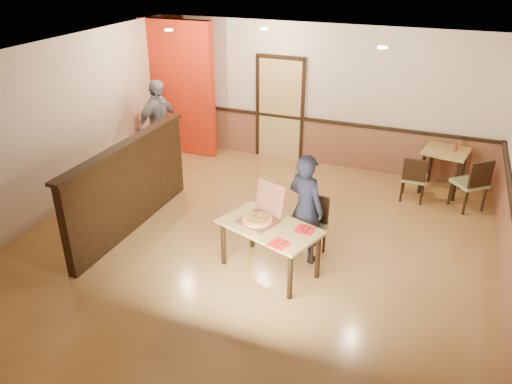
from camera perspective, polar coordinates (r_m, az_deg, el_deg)
floor at (r=7.65m, az=-0.27°, el=-6.03°), size 7.00×7.00×0.00m
ceiling at (r=6.58m, az=-0.32°, el=15.00°), size 7.00×7.00×0.00m
wall_back at (r=10.15m, az=7.22°, el=10.79°), size 7.00×0.00×7.00m
wall_left at (r=8.83m, az=-22.02°, el=6.66°), size 0.00×7.00×7.00m
wainscot_back at (r=10.42m, az=6.88°, el=5.71°), size 7.00×0.04×0.90m
chair_rail_back at (r=10.24m, az=7.00°, el=8.13°), size 7.00×0.06×0.06m
wainscot_right at (r=7.09m, az=27.01°, el=-7.86°), size 0.04×7.00×0.90m
back_door at (r=10.43m, az=2.76°, el=9.39°), size 0.90×0.06×2.10m
booth_partition at (r=8.01m, az=-14.22°, el=0.72°), size 0.20×3.10×1.44m
red_accent_panel at (r=10.78m, az=-8.86°, el=11.60°), size 1.60×0.20×2.78m
spot_a at (r=9.19m, az=-9.94°, el=17.79°), size 0.14×0.14×0.02m
spot_b at (r=9.17m, az=0.93°, el=18.13°), size 0.14×0.14×0.02m
spot_c at (r=7.67m, az=14.27°, el=15.72°), size 0.14×0.14×0.02m
main_table at (r=6.76m, az=1.59°, el=-4.65°), size 1.53×1.18×0.72m
diner_chair at (r=7.26m, az=6.21°, el=-3.56°), size 0.53×0.53×0.90m
side_chair_left at (r=9.15m, az=17.62°, el=1.64°), size 0.42×0.42×0.84m
side_chair_right at (r=9.14m, az=23.53°, el=1.02°), size 0.66×0.66×0.95m
side_table at (r=9.64m, az=20.76°, el=3.49°), size 0.87×0.87×0.80m
diner at (r=7.01m, az=5.69°, el=-1.84°), size 0.69×0.59×1.60m
passerby at (r=10.13m, az=-11.08°, el=7.51°), size 0.66×1.13×1.80m
pizza_box at (r=6.78m, az=0.43°, el=-2.90°), size 0.61×0.66×0.49m
pizza at (r=6.75m, az=0.16°, el=-3.17°), size 0.49×0.49×0.03m
napkin_near at (r=6.32m, az=2.62°, el=-5.95°), size 0.30×0.30×0.01m
napkin_far at (r=6.64m, az=5.61°, el=-4.31°), size 0.26×0.26×0.01m
condiment at (r=9.59m, az=21.87°, el=4.88°), size 0.07×0.07×0.16m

